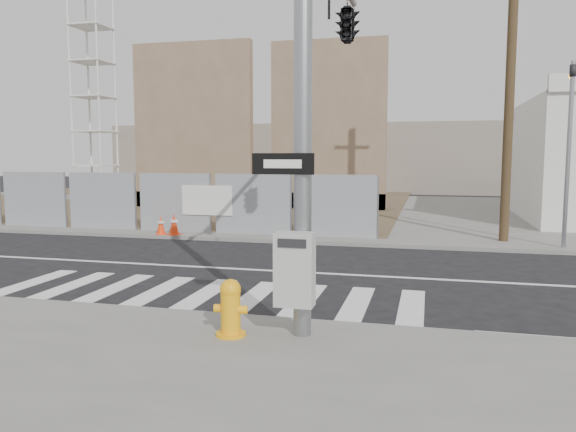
% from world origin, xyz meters
% --- Properties ---
extents(ground, '(100.00, 100.00, 0.00)m').
position_xyz_m(ground, '(0.00, 0.00, 0.00)').
color(ground, black).
rests_on(ground, ground).
extents(sidewalk_far, '(50.00, 20.00, 0.12)m').
position_xyz_m(sidewalk_far, '(0.00, 14.00, 0.06)').
color(sidewalk_far, slate).
rests_on(sidewalk_far, ground).
extents(signal_pole, '(0.96, 5.87, 7.00)m').
position_xyz_m(signal_pole, '(2.49, -2.05, 4.78)').
color(signal_pole, gray).
rests_on(signal_pole, sidewalk_near).
extents(far_signal_pole, '(0.16, 0.20, 5.60)m').
position_xyz_m(far_signal_pole, '(8.00, 4.60, 3.48)').
color(far_signal_pole, gray).
rests_on(far_signal_pole, sidewalk_far).
extents(chain_link_fence, '(24.60, 0.04, 2.00)m').
position_xyz_m(chain_link_fence, '(-10.00, 5.00, 1.12)').
color(chain_link_fence, gray).
rests_on(chain_link_fence, sidewalk_far).
extents(concrete_wall_left, '(6.00, 1.30, 8.00)m').
position_xyz_m(concrete_wall_left, '(-7.00, 13.08, 3.38)').
color(concrete_wall_left, brown).
rests_on(concrete_wall_left, sidewalk_far).
extents(concrete_wall_right, '(5.50, 1.30, 8.00)m').
position_xyz_m(concrete_wall_right, '(-0.50, 14.08, 3.38)').
color(concrete_wall_right, brown).
rests_on(concrete_wall_right, sidewalk_far).
extents(crane_tower, '(2.60, 2.60, 18.15)m').
position_xyz_m(crane_tower, '(-15.00, 17.00, 9.02)').
color(crane_tower, slate).
rests_on(crane_tower, sidewalk_far).
extents(utility_pole_right, '(1.60, 0.28, 10.00)m').
position_xyz_m(utility_pole_right, '(6.50, 5.50, 5.20)').
color(utility_pole_right, '#473821').
rests_on(utility_pole_right, sidewalk_far).
extents(fire_hydrant, '(0.54, 0.54, 0.84)m').
position_xyz_m(fire_hydrant, '(1.50, -5.11, 0.53)').
color(fire_hydrant, '#FDA90E').
rests_on(fire_hydrant, sidewalk_near).
extents(traffic_cone_b, '(0.39, 0.39, 0.65)m').
position_xyz_m(traffic_cone_b, '(-10.73, 5.46, 0.43)').
color(traffic_cone_b, orange).
rests_on(traffic_cone_b, sidewalk_far).
extents(traffic_cone_c, '(0.43, 0.43, 0.63)m').
position_xyz_m(traffic_cone_c, '(-4.35, 4.22, 0.43)').
color(traffic_cone_c, '#FF390D').
rests_on(traffic_cone_c, sidewalk_far).
extents(traffic_cone_d, '(0.44, 0.44, 0.71)m').
position_xyz_m(traffic_cone_d, '(-3.87, 4.22, 0.47)').
color(traffic_cone_d, red).
rests_on(traffic_cone_d, sidewalk_far).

